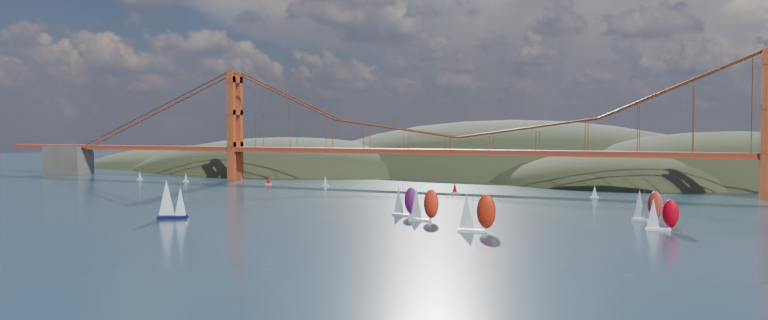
{
  "coord_description": "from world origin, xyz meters",
  "views": [
    {
      "loc": [
        111.96,
        -128.89,
        25.43
      ],
      "look_at": [
        6.96,
        90.0,
        15.56
      ],
      "focal_mm": 35.0,
      "sensor_mm": 36.0,
      "label": 1
    }
  ],
  "objects": [
    {
      "name": "bridge",
      "position": [
        -1.75,
        180.0,
        32.23
      ],
      "size": [
        552.0,
        12.0,
        55.0
      ],
      "color": "#9A3019",
      "rests_on": "ground"
    },
    {
      "name": "headlands",
      "position": [
        44.95,
        278.29,
        -12.46
      ],
      "size": [
        725.0,
        225.0,
        96.0
      ],
      "color": "black",
      "rests_on": "ground"
    },
    {
      "name": "distant_boat_9",
      "position": [
        8.71,
        151.78,
        2.41
      ],
      "size": [
        3.0,
        2.0,
        4.7
      ],
      "color": "silver",
      "rests_on": "ground"
    },
    {
      "name": "racer_rwb",
      "position": [
        23.09,
        70.27,
        4.69
      ],
      "size": [
        8.83,
        4.64,
        9.92
      ],
      "rotation": [
        0.0,
        0.0,
        -0.2
      ],
      "color": "silver",
      "rests_on": "ground"
    },
    {
      "name": "racer_3",
      "position": [
        88.51,
        87.94,
        4.6
      ],
      "size": [
        8.69,
        4.82,
        9.74
      ],
      "rotation": [
        0.0,
        0.0,
        -0.23
      ],
      "color": "white",
      "rests_on": "ground"
    },
    {
      "name": "distant_boat_2",
      "position": [
        -85.53,
        158.93,
        2.41
      ],
      "size": [
        3.0,
        2.0,
        4.7
      ],
      "color": "silver",
      "rests_on": "ground"
    },
    {
      "name": "ground",
      "position": [
        0.0,
        0.0,
        0.0
      ],
      "size": [
        1200.0,
        1200.0,
        0.0
      ],
      "primitive_type": "plane",
      "color": "black",
      "rests_on": "ground"
    },
    {
      "name": "racer_2",
      "position": [
        93.99,
        69.68,
        4.3
      ],
      "size": [
        8.08,
        3.95,
        9.1
      ],
      "rotation": [
        0.0,
        0.0,
        0.15
      ],
      "color": "white",
      "rests_on": "ground"
    },
    {
      "name": "sloop_navy",
      "position": [
        -34.47,
        35.93,
        5.5
      ],
      "size": [
        8.52,
        7.27,
        12.46
      ],
      "rotation": [
        0.0,
        0.0,
        0.55
      ],
      "color": "black",
      "rests_on": "ground"
    },
    {
      "name": "racer_0",
      "position": [
        32.69,
        61.53,
        4.88
      ],
      "size": [
        9.09,
        3.96,
        10.32
      ],
      "rotation": [
        0.0,
        0.0,
        -0.09
      ],
      "color": "white",
      "rests_on": "ground"
    },
    {
      "name": "distant_boat_8",
      "position": [
        62.74,
        155.06,
        2.41
      ],
      "size": [
        3.0,
        2.0,
        4.7
      ],
      "color": "silver",
      "rests_on": "ground"
    },
    {
      "name": "distant_boat_1",
      "position": [
        -132.03,
        156.68,
        2.41
      ],
      "size": [
        3.0,
        2.0,
        4.7
      ],
      "color": "silver",
      "rests_on": "ground"
    },
    {
      "name": "distant_boat_3",
      "position": [
        -56.31,
        161.05,
        2.41
      ],
      "size": [
        3.0,
        2.0,
        4.7
      ],
      "color": "silver",
      "rests_on": "ground"
    },
    {
      "name": "distant_boat_0",
      "position": [
        -165.03,
        160.35,
        2.41
      ],
      "size": [
        3.0,
        2.0,
        4.7
      ],
      "color": "silver",
      "rests_on": "ground"
    },
    {
      "name": "racer_1",
      "position": [
        53.0,
        46.44,
        5.14
      ],
      "size": [
        9.67,
        4.82,
        10.87
      ],
      "rotation": [
        0.0,
        0.0,
        0.17
      ],
      "color": "white",
      "rests_on": "ground"
    }
  ]
}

